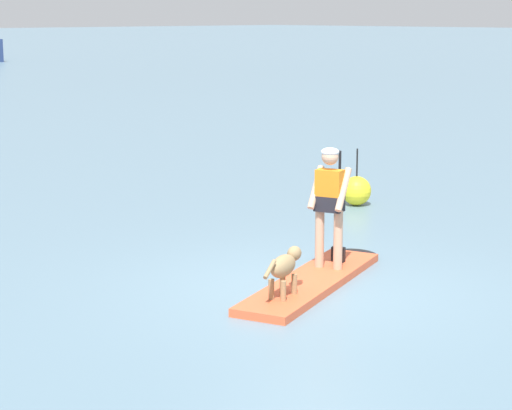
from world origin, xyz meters
The scene contains 5 objects.
ground_plane centered at (0.00, 0.00, 0.00)m, with size 400.00×400.00×0.00m, color slate.
paddleboard centered at (0.21, 0.08, 0.05)m, with size 3.41×1.78×0.10m.
person_paddler centered at (0.56, 0.20, 1.02)m, with size 0.67×0.58×1.59m.
dog centered at (-0.75, -0.27, 0.46)m, with size 0.95×0.41×0.54m.
marker_buoy centered at (4.33, 2.89, 0.27)m, with size 0.53×0.53×1.03m.
Camera 1 is at (-8.39, -7.68, 3.37)m, focal length 65.67 mm.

